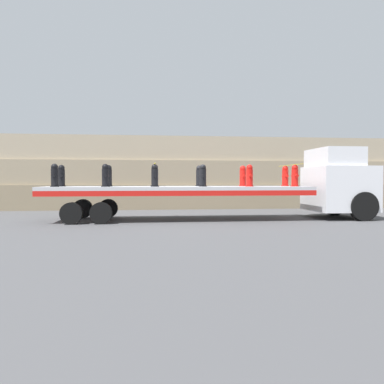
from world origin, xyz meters
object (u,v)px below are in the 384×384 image
at_px(flatbed_trailer, 164,192).
at_px(fire_hydrant_black_near_0, 55,176).
at_px(fire_hydrant_black_far_0, 62,176).
at_px(fire_hydrant_black_far_2, 155,176).
at_px(fire_hydrant_black_near_1, 105,176).
at_px(fire_hydrant_black_near_2, 155,176).
at_px(fire_hydrant_black_far_1, 109,176).
at_px(fire_hydrant_red_near_5, 295,176).
at_px(fire_hydrant_black_far_3, 199,176).
at_px(fire_hydrant_red_far_5, 285,176).
at_px(fire_hydrant_red_far_4, 243,176).
at_px(truck_cab, 340,183).
at_px(fire_hydrant_black_near_3, 203,176).
at_px(fire_hydrant_red_near_4, 249,176).

height_order(flatbed_trailer, fire_hydrant_black_near_0, fire_hydrant_black_near_0).
height_order(fire_hydrant_black_far_0, fire_hydrant_black_far_2, same).
relative_size(fire_hydrant_black_near_1, fire_hydrant_black_near_2, 1.00).
relative_size(fire_hydrant_black_far_1, fire_hydrant_red_near_5, 1.00).
distance_m(fire_hydrant_black_far_1, fire_hydrant_black_far_3, 3.75).
relative_size(flatbed_trailer, fire_hydrant_red_near_5, 12.11).
distance_m(fire_hydrant_black_near_2, fire_hydrant_red_near_5, 5.63).
bearing_deg(fire_hydrant_red_far_5, fire_hydrant_red_near_5, -90.00).
relative_size(fire_hydrant_black_far_1, fire_hydrant_black_far_3, 1.00).
height_order(fire_hydrant_red_far_4, fire_hydrant_red_near_5, same).
xyz_separation_m(flatbed_trailer, fire_hydrant_red_far_5, (5.25, 0.55, 0.65)).
xyz_separation_m(truck_cab, fire_hydrant_black_far_0, (-11.59, 0.55, 0.29)).
bearing_deg(fire_hydrant_black_far_3, truck_cab, -5.23).
relative_size(fire_hydrant_black_far_0, fire_hydrant_black_near_2, 1.00).
bearing_deg(fire_hydrant_black_near_0, fire_hydrant_black_near_2, 0.00).
bearing_deg(fire_hydrant_black_near_2, fire_hydrant_red_far_4, 16.23).
height_order(fire_hydrant_black_far_0, fire_hydrant_black_near_3, same).
bearing_deg(truck_cab, fire_hydrant_black_far_2, 176.02).
xyz_separation_m(fire_hydrant_black_far_0, fire_hydrant_black_near_3, (5.63, -1.09, 0.00)).
distance_m(fire_hydrant_black_far_1, fire_hydrant_red_far_4, 5.63).
relative_size(fire_hydrant_black_near_3, fire_hydrant_red_far_5, 1.00).
bearing_deg(fire_hydrant_red_far_5, fire_hydrant_red_far_4, 180.00).
height_order(fire_hydrant_black_near_1, fire_hydrant_black_far_2, same).
bearing_deg(fire_hydrant_black_far_0, fire_hydrant_black_near_1, -30.21).
xyz_separation_m(truck_cab, fire_hydrant_red_far_4, (-4.09, 0.55, 0.29)).
bearing_deg(fire_hydrant_black_near_1, fire_hydrant_black_near_3, 0.00).
relative_size(flatbed_trailer, fire_hydrant_black_far_2, 12.11).
xyz_separation_m(flatbed_trailer, fire_hydrant_red_far_4, (3.37, 0.55, 0.65)).
bearing_deg(fire_hydrant_red_near_4, fire_hydrant_black_near_0, 180.00).
height_order(fire_hydrant_black_far_2, fire_hydrant_red_far_5, same).
height_order(fire_hydrant_black_far_0, fire_hydrant_black_far_3, same).
relative_size(fire_hydrant_black_far_1, fire_hydrant_black_near_2, 1.00).
height_order(truck_cab, fire_hydrant_black_far_0, truck_cab).
relative_size(fire_hydrant_black_near_1, fire_hydrant_red_far_4, 1.00).
relative_size(fire_hydrant_black_far_2, fire_hydrant_black_far_3, 1.00).
bearing_deg(fire_hydrant_black_far_1, fire_hydrant_black_far_3, 0.00).
bearing_deg(truck_cab, fire_hydrant_black_far_1, 176.78).
xyz_separation_m(fire_hydrant_black_near_0, fire_hydrant_black_far_0, (0.00, 1.09, 0.00)).
bearing_deg(fire_hydrant_black_near_2, fire_hydrant_black_far_2, 90.00).
xyz_separation_m(truck_cab, fire_hydrant_black_far_3, (-5.96, 0.55, 0.29)).
distance_m(truck_cab, fire_hydrant_black_near_1, 9.74).
bearing_deg(fire_hydrant_black_far_0, fire_hydrant_black_near_0, -90.00).
relative_size(fire_hydrant_black_far_0, fire_hydrant_red_far_4, 1.00).
bearing_deg(fire_hydrant_red_far_5, fire_hydrant_black_near_2, -169.02).
relative_size(fire_hydrant_black_far_1, fire_hydrant_red_far_5, 1.00).
bearing_deg(fire_hydrant_black_near_1, fire_hydrant_black_far_3, 16.23).
bearing_deg(fire_hydrant_black_near_3, fire_hydrant_red_near_5, 0.00).
bearing_deg(fire_hydrant_red_near_4, fire_hydrant_black_far_3, 149.79).
xyz_separation_m(flatbed_trailer, fire_hydrant_black_far_3, (1.50, 0.55, 0.65)).
relative_size(truck_cab, flatbed_trailer, 0.28).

